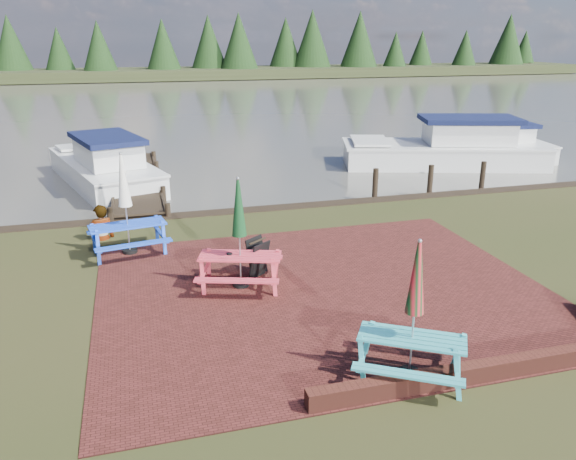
% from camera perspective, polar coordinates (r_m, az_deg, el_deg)
% --- Properties ---
extents(ground, '(120.00, 120.00, 0.00)m').
position_cam_1_polar(ground, '(10.73, 5.43, -8.45)').
color(ground, black).
rests_on(ground, ground).
extents(paving, '(9.00, 7.50, 0.02)m').
position_cam_1_polar(paving, '(11.57, 3.67, -6.22)').
color(paving, '#3B1612').
rests_on(paving, ground).
extents(brick_wall, '(6.21, 1.79, 0.30)m').
position_cam_1_polar(brick_wall, '(9.82, 22.76, -11.80)').
color(brick_wall, '#4C1E16').
rests_on(brick_wall, ground).
extents(water, '(120.00, 60.00, 0.02)m').
position_cam_1_polar(water, '(46.26, -11.38, 12.58)').
color(water, '#413F38').
rests_on(water, ground).
extents(far_treeline, '(120.00, 10.00, 8.10)m').
position_cam_1_polar(far_treeline, '(74.96, -13.48, 17.31)').
color(far_treeline, black).
rests_on(far_treeline, ground).
extents(picnic_table_teal, '(2.10, 2.04, 2.21)m').
position_cam_1_polar(picnic_table_teal, '(8.73, 12.55, -9.97)').
color(picnic_table_teal, teal).
rests_on(picnic_table_teal, ground).
extents(picnic_table_red, '(2.05, 1.93, 2.32)m').
position_cam_1_polar(picnic_table_red, '(11.50, -4.91, -2.06)').
color(picnic_table_red, '#D43646').
rests_on(picnic_table_red, ground).
extents(picnic_table_blue, '(1.99, 1.83, 2.42)m').
position_cam_1_polar(picnic_table_blue, '(13.78, -16.04, 1.02)').
color(picnic_table_blue, blue).
rests_on(picnic_table_blue, ground).
extents(chalkboard, '(0.53, 0.75, 0.83)m').
position_cam_1_polar(chalkboard, '(12.11, -3.07, -2.85)').
color(chalkboard, black).
rests_on(chalkboard, ground).
extents(jetty, '(1.76, 9.08, 1.00)m').
position_cam_1_polar(jetty, '(20.71, -15.14, 4.92)').
color(jetty, black).
rests_on(jetty, ground).
extents(boat_jetty, '(4.40, 7.52, 2.06)m').
position_cam_1_polar(boat_jetty, '(21.57, -18.13, 6.01)').
color(boat_jetty, silver).
rests_on(boat_jetty, ground).
extents(boat_near, '(8.70, 5.11, 2.23)m').
position_cam_1_polar(boat_near, '(24.47, 15.92, 7.80)').
color(boat_near, silver).
rests_on(boat_near, ground).
extents(boat_far, '(6.15, 3.01, 1.84)m').
position_cam_1_polar(boat_far, '(25.67, 19.47, 7.69)').
color(boat_far, silver).
rests_on(boat_far, ground).
extents(person, '(0.75, 0.59, 1.81)m').
position_cam_1_polar(person, '(14.96, -18.68, 2.37)').
color(person, gray).
rests_on(person, ground).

